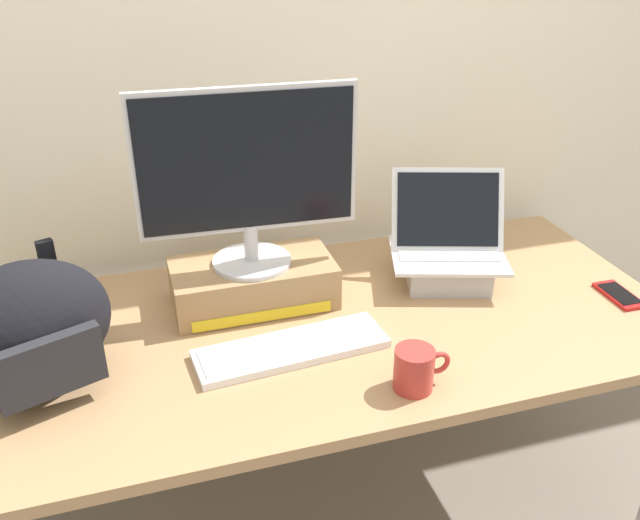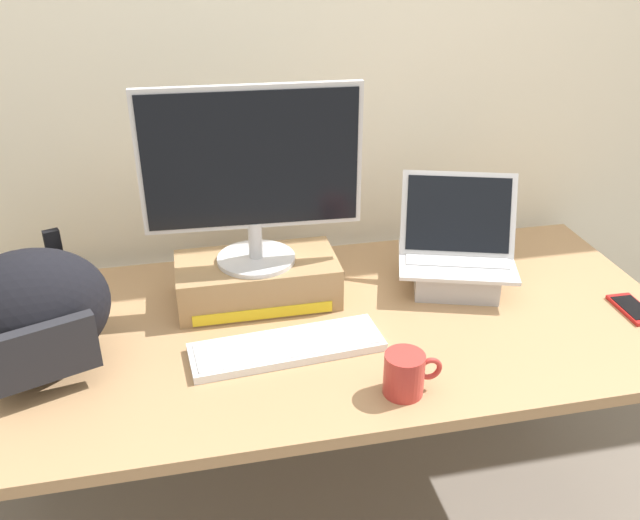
% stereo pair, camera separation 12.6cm
% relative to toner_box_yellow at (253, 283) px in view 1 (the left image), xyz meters
% --- Properties ---
extents(back_wall, '(7.00, 0.10, 2.60)m').
position_rel_toner_box_yellow_xyz_m(back_wall, '(0.14, 0.37, 0.51)').
color(back_wall, silver).
rests_on(back_wall, ground).
extents(desk, '(1.83, 0.83, 0.74)m').
position_rel_toner_box_yellow_xyz_m(desk, '(0.14, -0.15, -0.12)').
color(desk, '#A87F56').
rests_on(desk, ground).
extents(toner_box_yellow, '(0.42, 0.22, 0.12)m').
position_rel_toner_box_yellow_xyz_m(toner_box_yellow, '(0.00, 0.00, 0.00)').
color(toner_box_yellow, '#9E7A51').
rests_on(toner_box_yellow, desk).
extents(desktop_monitor, '(0.54, 0.20, 0.46)m').
position_rel_toner_box_yellow_xyz_m(desktop_monitor, '(-0.00, -0.00, 0.30)').
color(desktop_monitor, silver).
rests_on(desktop_monitor, toner_box_yellow).
extents(open_laptop, '(0.37, 0.32, 0.29)m').
position_rel_toner_box_yellow_xyz_m(open_laptop, '(0.54, -0.04, 0.01)').
color(open_laptop, '#ADADB2').
rests_on(open_laptop, desk).
extents(external_keyboard, '(0.47, 0.17, 0.02)m').
position_rel_toner_box_yellow_xyz_m(external_keyboard, '(0.04, -0.25, -0.05)').
color(external_keyboard, white).
rests_on(external_keyboard, desk).
extents(messenger_backpack, '(0.42, 0.35, 0.29)m').
position_rel_toner_box_yellow_xyz_m(messenger_backpack, '(-0.53, -0.19, 0.09)').
color(messenger_backpack, black).
rests_on(messenger_backpack, desk).
extents(coffee_mug, '(0.13, 0.09, 0.10)m').
position_rel_toner_box_yellow_xyz_m(coffee_mug, '(0.26, -0.46, -0.01)').
color(coffee_mug, '#B2332D').
rests_on(coffee_mug, desk).
extents(cell_phone, '(0.07, 0.14, 0.01)m').
position_rel_toner_box_yellow_xyz_m(cell_phone, '(0.95, -0.26, -0.05)').
color(cell_phone, red).
rests_on(cell_phone, desk).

